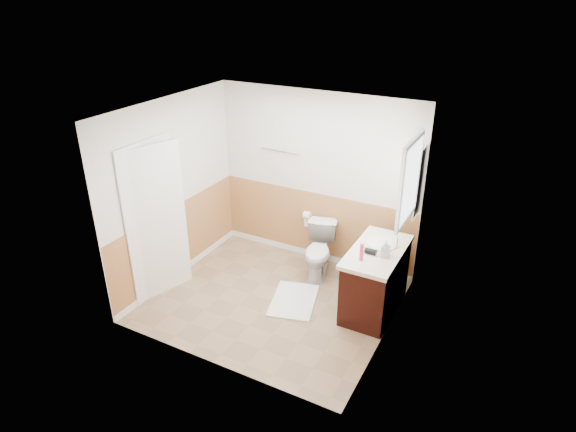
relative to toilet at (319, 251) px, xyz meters
The scene contains 32 objects.
floor 1.00m from the toilet, 105.66° to the right, with size 3.00×3.00×0.00m, color #8C7051.
ceiling 2.33m from the toilet, 105.66° to the right, with size 3.00×3.00×0.00m, color white.
wall_back 1.01m from the toilet, 121.52° to the left, with size 3.00×3.00×0.00m, color silver.
wall_front 2.38m from the toilet, 96.51° to the right, with size 3.00×3.00×0.00m, color silver.
wall_left 2.16m from the toilet, 152.99° to the right, with size 3.00×3.00×0.00m, color silver.
wall_right 1.77m from the toilet, 35.52° to the right, with size 3.00×3.00×0.00m, color silver.
wainscot_back 0.49m from the toilet, 122.29° to the left, with size 3.00×3.00×0.00m, color #B97C4A.
wainscot_front 2.20m from the toilet, 96.54° to the right, with size 3.00×3.00×0.00m, color #B97C4A.
wainscot_left 1.96m from the toilet, 152.83° to the right, with size 2.60×2.60×0.00m, color #B97C4A.
wainscot_right 1.53m from the toilet, 35.78° to the right, with size 2.60×2.60×0.00m, color #B97C4A.
toilet is the anchor object (origin of this frame).
bath_mat 0.84m from the toilet, 90.00° to the right, with size 0.55×0.80×0.02m, color white.
vanity_cabinet 1.05m from the toilet, 23.54° to the right, with size 0.55×1.10×0.80m, color black.
vanity_knob_left 0.86m from the toilet, 38.08° to the right, with size 0.03×0.03×0.03m, color silver.
vanity_knob_right 0.76m from the toilet, 25.73° to the right, with size 0.03×0.03×0.03m, color silver.
countertop 1.14m from the toilet, 23.76° to the right, with size 0.60×1.15×0.05m, color white.
sink_basin 1.12m from the toilet, 15.63° to the right, with size 0.36×0.36×0.02m, color white.
faucet 1.30m from the toilet, 13.26° to the right, with size 0.02×0.02×0.14m, color #BBBBC2.
lotion_bottle 1.28m from the toilet, 40.67° to the right, with size 0.05×0.05×0.22m, color #EC3D6C.
soap_dispenser 1.34m from the toilet, 25.95° to the right, with size 0.09×0.10×0.21m, color #929AA4.
hair_dryer_body 1.19m from the toilet, 31.14° to the right, with size 0.07×0.07×0.14m, color black.
hair_dryer_handle 1.14m from the toilet, 30.96° to the right, with size 0.03×0.03×0.07m, color black.
mirror_panel 1.72m from the toilet, ahead, with size 0.02×0.35×0.90m, color silver.
window_frame 1.87m from the toilet, 14.00° to the right, with size 0.04×0.80×1.00m, color white.
window_glass 1.88m from the toilet, 13.83° to the right, with size 0.01×0.70×0.90m, color white.
door 2.23m from the toilet, 140.88° to the right, with size 0.05×0.80×2.04m, color white.
door_frame 2.29m from the toilet, 142.13° to the right, with size 0.02×0.92×2.10m, color white.
door_knob 1.97m from the toilet, 147.52° to the right, with size 0.06×0.06×0.06m, color silver.
towel_bar 1.52m from the toilet, 156.02° to the left, with size 0.02×0.02×0.62m, color silver.
tp_holder_bar 0.59m from the toilet, 136.19° to the left, with size 0.02×0.02×0.14m, color silver.
tp_roll 0.59m from the toilet, 136.19° to the left, with size 0.11×0.11×0.10m, color white.
tp_sheet 0.54m from the toilet, 136.19° to the left, with size 0.10×0.01×0.16m, color white.
Camera 1 is at (2.63, -4.54, 3.77)m, focal length 30.35 mm.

